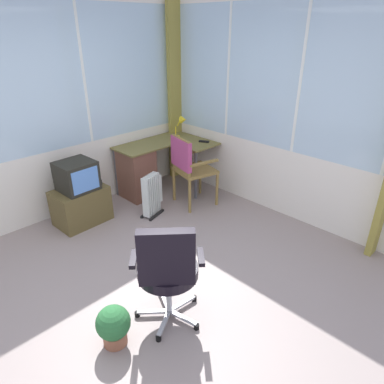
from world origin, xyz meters
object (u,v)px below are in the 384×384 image
object	(u,v)px
wooden_armchair	(187,163)
office_chair	(167,268)
desk_lamp	(182,124)
tv_remote	(204,141)
space_heater	(152,195)
desk	(141,169)
tv_on_stand	(80,196)
potted_plant	(114,325)

from	to	relation	value
wooden_armchair	office_chair	bearing A→B (deg)	-138.42
desk_lamp	tv_remote	bearing A→B (deg)	-83.36
tv_remote	space_heater	bearing A→B (deg)	157.12
desk	wooden_armchair	world-z (taller)	wooden_armchair
desk	desk_lamp	xyz separation A→B (m)	(0.76, -0.06, 0.55)
desk	tv_on_stand	bearing A→B (deg)	-175.03
potted_plant	desk_lamp	bearing A→B (deg)	36.88
tv_on_stand	tv_remote	bearing A→B (deg)	-12.23
tv_remote	office_chair	bearing A→B (deg)	-170.29
desk_lamp	wooden_armchair	size ratio (longest dim) A/B	0.33
tv_remote	wooden_armchair	distance (m)	0.60
desk	space_heater	world-z (taller)	desk
desk_lamp	wooden_armchair	world-z (taller)	desk_lamp
potted_plant	office_chair	bearing A→B (deg)	-17.89
space_heater	desk	bearing A→B (deg)	65.97
desk	desk_lamp	world-z (taller)	desk_lamp
desk_lamp	potted_plant	bearing A→B (deg)	-143.12
desk_lamp	space_heater	size ratio (longest dim) A/B	0.57
wooden_armchair	tv_remote	bearing A→B (deg)	21.17
space_heater	wooden_armchair	bearing A→B (deg)	-13.83
desk_lamp	tv_remote	xyz separation A→B (m)	(0.05, -0.42, -0.20)
desk_lamp	tv_on_stand	xyz separation A→B (m)	(-1.78, -0.02, -0.59)
tv_remote	tv_on_stand	xyz separation A→B (m)	(-1.83, 0.40, -0.39)
potted_plant	tv_on_stand	bearing A→B (deg)	67.75
desk	potted_plant	xyz separation A→B (m)	(-1.80, -1.98, -0.22)
desk_lamp	space_heater	xyz separation A→B (m)	(-1.02, -0.51, -0.66)
office_chair	wooden_armchair	bearing A→B (deg)	41.58
tv_remote	space_heater	distance (m)	1.17
tv_remote	wooden_armchair	xyz separation A→B (m)	(-0.55, -0.21, -0.12)
potted_plant	space_heater	bearing A→B (deg)	42.50
wooden_armchair	space_heater	world-z (taller)	wooden_armchair
wooden_armchair	tv_on_stand	distance (m)	1.44
wooden_armchair	tv_on_stand	xyz separation A→B (m)	(-1.28, 0.61, -0.27)
wooden_armchair	potted_plant	distance (m)	2.47
tv_remote	wooden_armchair	world-z (taller)	wooden_armchair
office_chair	potted_plant	size ratio (longest dim) A/B	2.81
space_heater	potted_plant	size ratio (longest dim) A/B	1.63
desk_lamp	wooden_armchair	distance (m)	0.87
wooden_armchair	office_chair	distance (m)	2.15
office_chair	tv_on_stand	xyz separation A→B (m)	(0.33, 2.04, -0.21)
office_chair	space_heater	xyz separation A→B (m)	(1.09, 1.56, -0.28)
office_chair	tv_remote	bearing A→B (deg)	37.22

